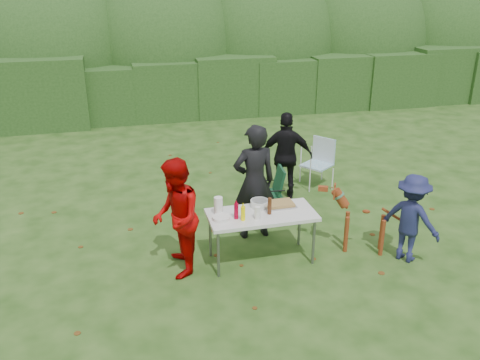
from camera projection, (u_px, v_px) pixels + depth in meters
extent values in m
plane|color=#1E4211|center=(249.00, 262.00, 7.25)|extent=(80.00, 80.00, 0.00)
cube|color=#23471C|center=(174.00, 88.00, 14.10)|extent=(22.00, 1.40, 1.70)
ellipsoid|color=#3D6628|center=(166.00, 52.00, 15.25)|extent=(20.00, 2.60, 3.20)
cube|color=silver|center=(262.00, 215.00, 7.04)|extent=(1.50, 0.70, 0.05)
cylinder|color=slate|center=(218.00, 254.00, 6.78)|extent=(0.04, 0.04, 0.69)
cylinder|color=slate|center=(314.00, 242.00, 7.09)|extent=(0.04, 0.04, 0.69)
cylinder|color=slate|center=(210.00, 235.00, 7.28)|extent=(0.04, 0.04, 0.69)
cylinder|color=slate|center=(299.00, 224.00, 7.59)|extent=(0.04, 0.04, 0.69)
imported|color=black|center=(254.00, 182.00, 7.65)|extent=(0.68, 0.46, 1.80)
imported|color=#AB0303|center=(176.00, 218.00, 6.71)|extent=(0.68, 0.84, 1.64)
imported|color=black|center=(286.00, 156.00, 9.04)|extent=(1.01, 0.65, 1.59)
imported|color=#1D214D|center=(411.00, 218.00, 7.09)|extent=(0.87, 0.96, 1.30)
cube|color=#B7B7BA|center=(279.00, 205.00, 7.25)|extent=(0.45, 0.30, 0.02)
cube|color=#A78245|center=(279.00, 203.00, 7.24)|extent=(0.40, 0.26, 0.04)
cylinder|color=#FFF400|center=(243.00, 213.00, 6.80)|extent=(0.06, 0.06, 0.20)
cylinder|color=maroon|center=(236.00, 211.00, 6.84)|extent=(0.06, 0.06, 0.22)
cylinder|color=#47230F|center=(270.00, 206.00, 6.97)|extent=(0.06, 0.06, 0.24)
cylinder|color=white|center=(218.00, 206.00, 6.94)|extent=(0.12, 0.12, 0.26)
cylinder|color=white|center=(258.00, 213.00, 6.84)|extent=(0.08, 0.08, 0.18)
cylinder|color=silver|center=(260.00, 203.00, 7.21)|extent=(0.26, 0.26, 0.10)
cylinder|color=white|center=(221.00, 218.00, 6.84)|extent=(0.24, 0.24, 0.05)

